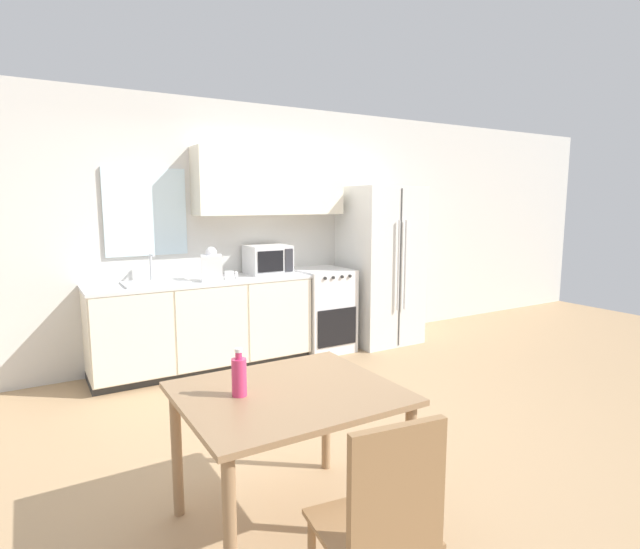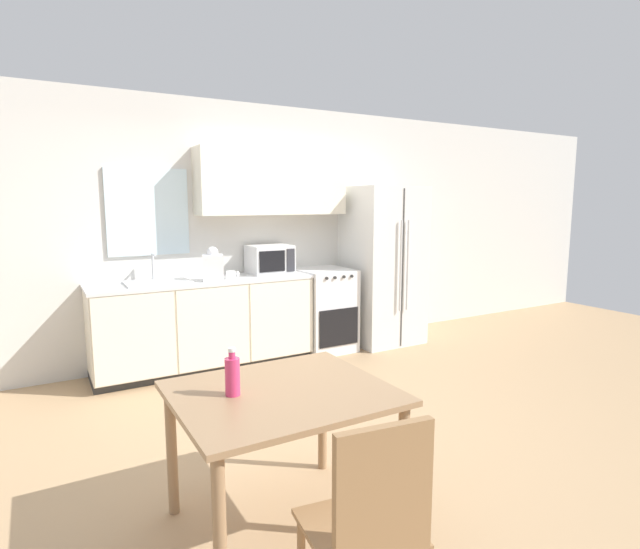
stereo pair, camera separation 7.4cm
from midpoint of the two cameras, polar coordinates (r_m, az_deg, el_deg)
name	(u,v)px [view 2 (the right image)]	position (r m, az deg, el deg)	size (l,w,h in m)	color
ground_plane	(306,422)	(3.97, -1.07, -16.50)	(12.00, 12.00, 0.00)	tan
wall_back	(226,224)	(5.38, -10.27, 5.69)	(12.00, 0.38, 2.70)	silver
kitchen_counter	(205,324)	(5.13, -12.57, -5.51)	(2.17, 0.61, 0.91)	#333333
oven_range	(324,309)	(5.65, 0.84, -4.01)	(0.56, 0.65, 0.92)	white
refrigerator	(383,265)	(5.97, 7.53, 1.07)	(0.81, 0.78, 1.84)	silver
kitchen_sink	(157,281)	(4.94, -17.71, -0.74)	(0.59, 0.40, 0.27)	#B7BABC
microwave	(270,259)	(5.36, -5.37, 1.75)	(0.44, 0.37, 0.30)	silver
coffee_mug	(232,275)	(5.02, -9.66, -0.05)	(0.13, 0.09, 0.08)	white
grocery_bag_0	(213,266)	(4.91, -11.71, 0.97)	(0.23, 0.21, 0.33)	white
dining_table	(282,410)	(2.60, -3.53, -15.16)	(1.05, 0.90, 0.73)	#997551
dining_chair_near	(371,520)	(2.00, 7.06, -26.10)	(0.45, 0.45, 0.93)	#997047
drink_bottle	(232,375)	(2.49, -9.12, -11.31)	(0.07, 0.07, 0.24)	#DB386B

